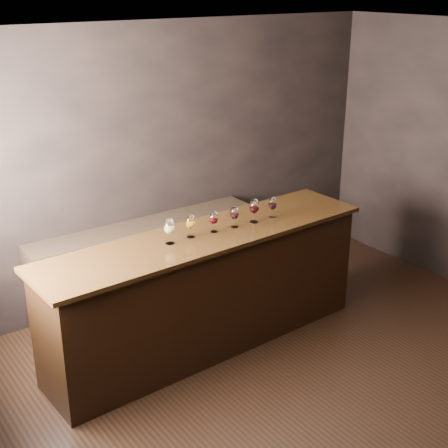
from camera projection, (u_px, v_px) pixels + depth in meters
ground at (317, 379)px, 5.26m from camera, size 5.00×5.00×0.00m
room_shell at (297, 176)px, 4.56m from camera, size 5.02×4.52×2.81m
bar_counter at (207, 293)px, 5.59m from camera, size 3.04×0.76×1.06m
bar_top at (207, 236)px, 5.39m from camera, size 3.15×0.84×0.04m
back_bar_shelf at (147, 264)px, 6.38m from camera, size 2.42×0.40×0.87m
glass_white at (169, 228)px, 5.14m from camera, size 0.09×0.09×0.21m
glass_amber at (190, 223)px, 5.27m from camera, size 0.08×0.08×0.19m
glass_red_a at (214, 219)px, 5.39m from camera, size 0.08×0.08×0.18m
glass_red_b at (234, 214)px, 5.49m from camera, size 0.08×0.08×0.19m
glass_red_c at (254, 207)px, 5.59m from camera, size 0.09×0.09×0.21m
glass_red_d at (273, 204)px, 5.72m from camera, size 0.08×0.08×0.19m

